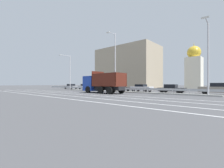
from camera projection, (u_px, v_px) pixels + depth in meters
The scene contains 21 objects.
ground_plane at pixel (111, 93), 23.97m from camera, with size 320.00×320.00×0.00m, color #4C4C4F.
lane_strip_0 at pixel (95, 94), 21.33m from camera, with size 51.99×0.16×0.01m, color silver.
lane_strip_1 at pixel (82, 95), 19.64m from camera, with size 51.99×0.16×0.01m, color silver.
lane_strip_2 at pixel (66, 96), 17.90m from camera, with size 51.99×0.16×0.01m, color silver.
lane_strip_3 at pixel (49, 97), 16.33m from camera, with size 51.99×0.16×0.01m, color silver.
median_island at pixel (119, 92), 25.58m from camera, with size 28.60×1.10×0.18m, color gray.
median_guardrail at pixel (123, 89), 26.32m from camera, with size 51.99×0.09×0.78m.
dump_truck at pixel (99, 84), 23.41m from camera, with size 7.44×3.04×3.36m.
median_road_sign at pixel (101, 85), 28.63m from camera, with size 0.69×0.16×2.29m.
street_lamp_0 at pixel (69, 70), 35.11m from camera, with size 0.71×2.70×8.11m.
street_lamp_1 at pixel (115, 60), 26.08m from camera, with size 0.71×1.92×10.25m.
street_lamp_2 at pixel (208, 55), 16.72m from camera, with size 0.71×2.77×8.28m.
parked_car_0 at pixel (71, 86), 41.56m from camera, with size 4.60×1.97×1.40m.
parked_car_1 at pixel (85, 87), 37.75m from camera, with size 4.34×1.90×1.39m.
parked_car_2 at pixel (101, 87), 34.09m from camera, with size 4.07×2.10×1.49m.
parked_car_3 at pixel (121, 88), 30.21m from camera, with size 4.01×2.00×1.35m.
parked_car_4 at pixel (141, 88), 27.18m from camera, with size 3.97×1.92×1.34m.
parked_car_5 at pixel (172, 89), 23.23m from camera, with size 4.04×2.23×1.34m.
parked_car_6 at pixel (218, 89), 19.35m from camera, with size 4.35×1.89×1.54m.
background_building_0 at pixel (127, 69), 43.55m from camera, with size 17.43×9.56×11.75m, color tan.
church_tower at pixel (194, 68), 37.86m from camera, with size 3.60×3.60×11.90m.
Camera 1 is at (15.92, -17.92, 1.39)m, focal length 24.00 mm.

